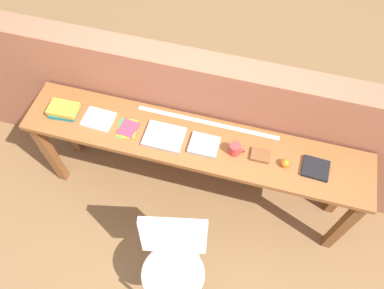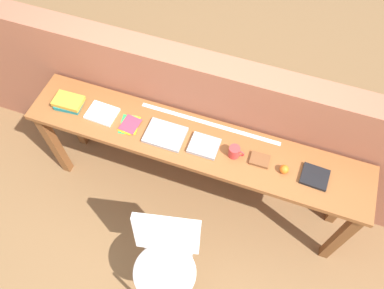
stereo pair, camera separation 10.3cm
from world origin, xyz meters
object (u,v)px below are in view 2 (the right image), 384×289
(pamphlet_pile_colourful, at_px, (129,125))
(book_open_centre, at_px, (165,135))
(mug, at_px, (235,152))
(chair_white_moulded, at_px, (165,259))
(book_repair_rightmost, at_px, (315,177))
(leather_journal_brown, at_px, (260,160))
(sports_ball_small, at_px, (284,169))
(book_stack_leftmost, at_px, (69,102))
(magazine_cycling, at_px, (102,113))

(pamphlet_pile_colourful, relative_size, book_open_centre, 0.66)
(pamphlet_pile_colourful, xyz_separation_m, mug, (0.78, 0.01, 0.04))
(chair_white_moulded, height_order, book_repair_rightmost, book_repair_rightmost)
(chair_white_moulded, bearing_deg, pamphlet_pile_colourful, 126.87)
(pamphlet_pile_colourful, bearing_deg, leather_journal_brown, 1.68)
(chair_white_moulded, height_order, sports_ball_small, sports_ball_small)
(book_open_centre, distance_m, sports_ball_small, 0.85)
(book_stack_leftmost, bearing_deg, book_open_centre, -1.02)
(chair_white_moulded, distance_m, magazine_cycling, 1.14)
(pamphlet_pile_colourful, xyz_separation_m, book_repair_rightmost, (1.33, 0.02, 0.01))
(chair_white_moulded, height_order, mug, mug)
(leather_journal_brown, relative_size, sports_ball_small, 2.14)
(book_open_centre, relative_size, book_repair_rightmost, 1.58)
(leather_journal_brown, bearing_deg, book_open_centre, -178.96)
(chair_white_moulded, bearing_deg, book_open_centre, 110.20)
(sports_ball_small, bearing_deg, book_open_centre, 179.96)
(book_stack_leftmost, bearing_deg, chair_white_moulded, -35.47)
(magazine_cycling, distance_m, book_open_centre, 0.51)
(book_stack_leftmost, xyz_separation_m, leather_journal_brown, (1.45, 0.01, -0.02))
(book_stack_leftmost, bearing_deg, magazine_cycling, 1.43)
(mug, height_order, book_repair_rightmost, mug)
(leather_journal_brown, bearing_deg, magazine_cycling, 179.12)
(chair_white_moulded, height_order, leather_journal_brown, leather_journal_brown)
(chair_white_moulded, xyz_separation_m, book_stack_leftmost, (-1.04, 0.74, 0.39))
(book_open_centre, relative_size, mug, 2.52)
(chair_white_moulded, relative_size, sports_ball_small, 14.68)
(magazine_cycling, xyz_separation_m, pamphlet_pile_colourful, (0.23, -0.02, -0.00))
(mug, xyz_separation_m, leather_journal_brown, (0.18, 0.02, -0.03))
(mug, distance_m, book_repair_rightmost, 0.55)
(book_stack_leftmost, distance_m, book_open_centre, 0.77)
(magazine_cycling, xyz_separation_m, sports_ball_small, (1.36, -0.02, 0.02))
(book_open_centre, xyz_separation_m, sports_ball_small, (0.85, -0.00, 0.02))
(book_stack_leftmost, height_order, magazine_cycling, book_stack_leftmost)
(chair_white_moulded, bearing_deg, sports_ball_small, 51.24)
(chair_white_moulded, relative_size, book_stack_leftmost, 4.10)
(magazine_cycling, bearing_deg, sports_ball_small, 1.44)
(book_stack_leftmost, height_order, pamphlet_pile_colourful, book_stack_leftmost)
(leather_journal_brown, bearing_deg, sports_ball_small, -10.11)
(leather_journal_brown, bearing_deg, pamphlet_pile_colourful, -179.49)
(chair_white_moulded, distance_m, book_repair_rightmost, 1.15)
(chair_white_moulded, xyz_separation_m, book_repair_rightmost, (0.79, 0.75, 0.37))
(book_stack_leftmost, distance_m, magazine_cycling, 0.27)
(book_stack_leftmost, bearing_deg, mug, -0.18)
(leather_journal_brown, xyz_separation_m, book_repair_rightmost, (0.37, -0.00, 0.00))
(pamphlet_pile_colourful, height_order, leather_journal_brown, leather_journal_brown)
(book_stack_leftmost, xyz_separation_m, mug, (1.28, -0.00, 0.01))
(magazine_cycling, bearing_deg, pamphlet_pile_colourful, -3.16)
(pamphlet_pile_colourful, xyz_separation_m, sports_ball_small, (1.13, 0.00, 0.02))
(leather_journal_brown, bearing_deg, book_repair_rightmost, -1.69)
(mug, relative_size, book_repair_rightmost, 0.63)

